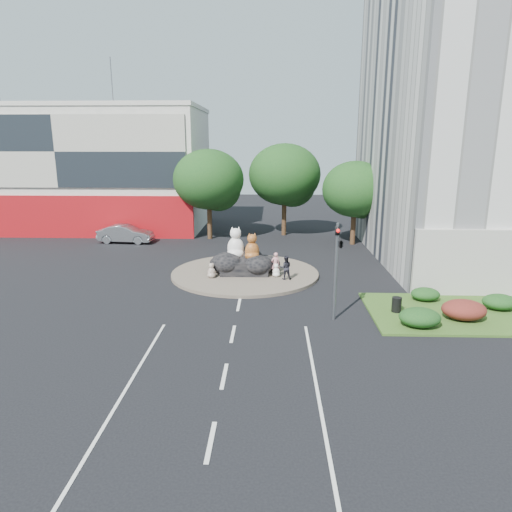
# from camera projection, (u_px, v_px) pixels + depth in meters

# --- Properties ---
(ground) EXTENTS (120.00, 120.00, 0.00)m
(ground) POSITION_uv_depth(u_px,v_px,m) (233.00, 334.00, 21.51)
(ground) COLOR black
(ground) RESTS_ON ground
(roundabout_island) EXTENTS (10.00, 10.00, 0.20)m
(roundabout_island) POSITION_uv_depth(u_px,v_px,m) (245.00, 273.00, 31.19)
(roundabout_island) COLOR brown
(roundabout_island) RESTS_ON ground
(rock_plinth) EXTENTS (3.20, 2.60, 0.90)m
(rock_plinth) POSITION_uv_depth(u_px,v_px,m) (245.00, 265.00, 31.05)
(rock_plinth) COLOR black
(rock_plinth) RESTS_ON roundabout_island
(shophouse_block) EXTENTS (25.20, 12.30, 17.40)m
(shophouse_block) POSITION_uv_depth(u_px,v_px,m) (83.00, 168.00, 47.69)
(shophouse_block) COLOR silver
(shophouse_block) RESTS_ON ground
(grass_verge) EXTENTS (10.00, 6.00, 0.12)m
(grass_verge) POSITION_uv_depth(u_px,v_px,m) (465.00, 313.00, 24.01)
(grass_verge) COLOR #2D511B
(grass_verge) RESTS_ON ground
(tree_left) EXTENTS (6.46, 6.46, 8.27)m
(tree_left) POSITION_uv_depth(u_px,v_px,m) (210.00, 182.00, 41.77)
(tree_left) COLOR #382314
(tree_left) RESTS_ON ground
(tree_mid) EXTENTS (6.84, 6.84, 8.76)m
(tree_mid) POSITION_uv_depth(u_px,v_px,m) (285.00, 178.00, 43.41)
(tree_mid) COLOR #382314
(tree_mid) RESTS_ON ground
(tree_right) EXTENTS (5.70, 5.70, 7.30)m
(tree_right) POSITION_uv_depth(u_px,v_px,m) (356.00, 192.00, 39.55)
(tree_right) COLOR #382314
(tree_right) RESTS_ON ground
(hedge_near_green) EXTENTS (2.00, 1.60, 0.90)m
(hedge_near_green) POSITION_uv_depth(u_px,v_px,m) (420.00, 317.00, 22.04)
(hedge_near_green) COLOR #133B17
(hedge_near_green) RESTS_ON grass_verge
(hedge_red) EXTENTS (2.20, 1.76, 0.99)m
(hedge_red) POSITION_uv_depth(u_px,v_px,m) (464.00, 310.00, 22.92)
(hedge_red) COLOR #512215
(hedge_red) RESTS_ON grass_verge
(hedge_mid_green) EXTENTS (1.80, 1.44, 0.81)m
(hedge_mid_green) POSITION_uv_depth(u_px,v_px,m) (500.00, 302.00, 24.31)
(hedge_mid_green) COLOR #133B17
(hedge_mid_green) RESTS_ON grass_verge
(hedge_back_green) EXTENTS (1.60, 1.28, 0.72)m
(hedge_back_green) POSITION_uv_depth(u_px,v_px,m) (425.00, 294.00, 25.70)
(hedge_back_green) COLOR #133B17
(hedge_back_green) RESTS_ON grass_verge
(traffic_light) EXTENTS (0.44, 1.24, 5.00)m
(traffic_light) POSITION_uv_depth(u_px,v_px,m) (339.00, 251.00, 22.41)
(traffic_light) COLOR #595B60
(traffic_light) RESTS_ON ground
(street_lamp) EXTENTS (2.34, 0.22, 8.06)m
(street_lamp) POSITION_uv_depth(u_px,v_px,m) (453.00, 214.00, 27.75)
(street_lamp) COLOR #595B60
(street_lamp) RESTS_ON ground
(cat_white) EXTENTS (1.32, 1.15, 2.20)m
(cat_white) POSITION_uv_depth(u_px,v_px,m) (236.00, 243.00, 30.91)
(cat_white) COLOR silver
(cat_white) RESTS_ON rock_plinth
(cat_tabby) EXTENTS (1.35, 1.25, 1.86)m
(cat_tabby) POSITION_uv_depth(u_px,v_px,m) (252.00, 246.00, 30.53)
(cat_tabby) COLOR #BE6B27
(cat_tabby) RESTS_ON rock_plinth
(kitten_calico) EXTENTS (0.71, 0.65, 1.01)m
(kitten_calico) POSITION_uv_depth(u_px,v_px,m) (212.00, 270.00, 29.76)
(kitten_calico) COLOR beige
(kitten_calico) RESTS_ON roundabout_island
(kitten_white) EXTENTS (0.62, 0.56, 0.91)m
(kitten_white) POSITION_uv_depth(u_px,v_px,m) (276.00, 270.00, 29.97)
(kitten_white) COLOR silver
(kitten_white) RESTS_ON roundabout_island
(pedestrian_pink) EXTENTS (0.67, 0.55, 1.60)m
(pedestrian_pink) POSITION_uv_depth(u_px,v_px,m) (275.00, 264.00, 30.02)
(pedestrian_pink) COLOR #CE8589
(pedestrian_pink) RESTS_ON roundabout_island
(pedestrian_dark) EXTENTS (0.78, 0.61, 1.56)m
(pedestrian_dark) POSITION_uv_depth(u_px,v_px,m) (286.00, 268.00, 29.30)
(pedestrian_dark) COLOR black
(pedestrian_dark) RESTS_ON roundabout_island
(parked_car) EXTENTS (5.04, 2.08, 1.62)m
(parked_car) POSITION_uv_depth(u_px,v_px,m) (126.00, 234.00, 41.05)
(parked_car) COLOR #94969B
(parked_car) RESTS_ON ground
(litter_bin) EXTENTS (0.64, 0.64, 0.79)m
(litter_bin) POSITION_uv_depth(u_px,v_px,m) (397.00, 305.00, 23.94)
(litter_bin) COLOR black
(litter_bin) RESTS_ON grass_verge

